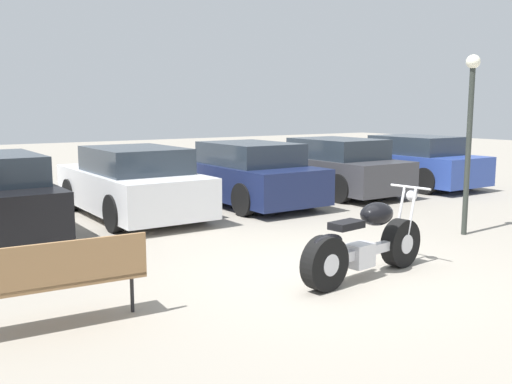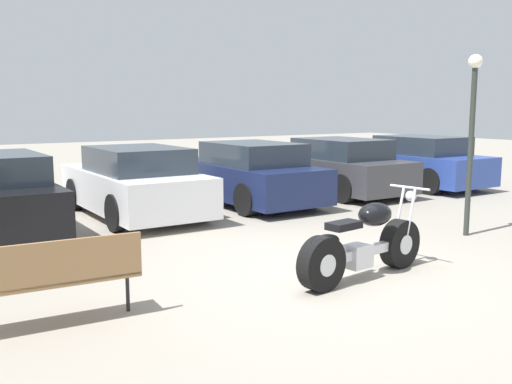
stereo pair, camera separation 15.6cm
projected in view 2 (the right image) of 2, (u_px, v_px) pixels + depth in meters
ground_plane at (326, 274)px, 7.42m from camera, size 60.00×60.00×0.00m
motorcycle at (363, 245)px, 7.19m from camera, size 2.21×0.69×1.09m
parked_car_white at (135, 183)px, 11.32m from camera, size 1.84×4.13×1.39m
parked_car_navy at (248, 175)px, 12.74m from camera, size 1.84×4.13×1.39m
parked_car_dark_grey at (336, 167)px, 14.25m from camera, size 1.84×4.13×1.39m
parked_car_blue at (416, 163)px, 15.51m from camera, size 1.84×4.13×1.39m
park_bench at (55, 273)px, 5.58m from camera, size 1.70×0.51×0.89m
lamp_post at (472, 121)px, 9.40m from camera, size 0.23×0.23×3.01m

